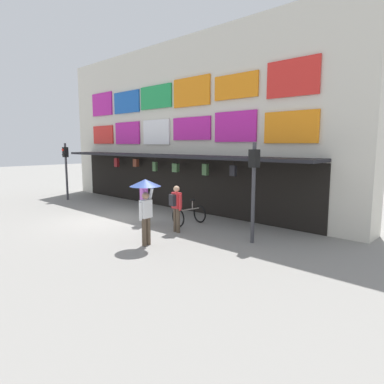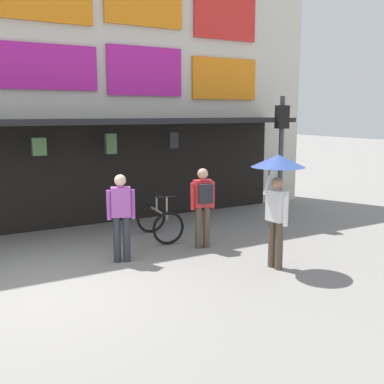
# 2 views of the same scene
# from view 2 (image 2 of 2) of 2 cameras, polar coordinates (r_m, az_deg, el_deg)

# --- Properties ---
(ground_plane) EXTENTS (80.00, 80.00, 0.00)m
(ground_plane) POSITION_cam_2_polar(r_m,az_deg,el_deg) (7.93, -18.04, -11.55)
(ground_plane) COLOR gray
(traffic_light_far) EXTENTS (0.32, 0.35, 3.20)m
(traffic_light_far) POSITION_cam_2_polar(r_m,az_deg,el_deg) (11.71, 10.87, 6.28)
(traffic_light_far) COLOR #38383D
(traffic_light_far) RESTS_ON ground
(bicycle_parked) EXTENTS (0.83, 1.22, 1.05)m
(bicycle_parked) POSITION_cam_2_polar(r_m,az_deg,el_deg) (10.51, -4.01, -3.59)
(bicycle_parked) COLOR black
(bicycle_parked) RESTS_ON ground
(pedestrian_in_green) EXTENTS (0.51, 0.33, 1.68)m
(pedestrian_in_green) POSITION_cam_2_polar(r_m,az_deg,el_deg) (8.83, -8.69, -2.57)
(pedestrian_in_green) COLOR #2D2D38
(pedestrian_in_green) RESTS_ON ground
(pedestrian_in_blue) EXTENTS (0.52, 0.40, 1.68)m
(pedestrian_in_blue) POSITION_cam_2_polar(r_m,az_deg,el_deg) (9.62, 1.36, -1.22)
(pedestrian_in_blue) COLOR brown
(pedestrian_in_blue) RESTS_ON ground
(pedestrian_with_umbrella) EXTENTS (0.96, 0.96, 2.08)m
(pedestrian_with_umbrella) POSITION_cam_2_polar(r_m,az_deg,el_deg) (8.39, 10.45, 1.55)
(pedestrian_with_umbrella) COLOR brown
(pedestrian_with_umbrella) RESTS_ON ground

